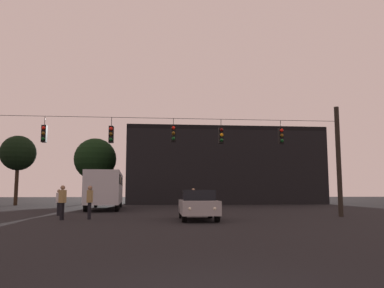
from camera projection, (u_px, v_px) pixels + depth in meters
The scene contains 11 objects.
ground_plane at pixel (164, 211), 29.73m from camera, with size 168.00×168.00×0.00m, color black.
overhead_signal_span at pixel (168, 151), 22.18m from camera, with size 20.33×0.44×6.48m.
city_bus at pixel (106, 187), 32.77m from camera, with size 3.11×11.12×3.00m.
car_near_right at pixel (198, 204), 20.06m from camera, with size 1.89×4.37×1.52m.
pedestrian_crossing_left at pixel (90, 200), 20.69m from camera, with size 0.28×0.38×1.75m.
pedestrian_crossing_center at pixel (62, 200), 20.11m from camera, with size 0.34×0.42×1.76m.
pedestrian_crossing_right at pixel (193, 200), 24.83m from camera, with size 0.33×0.41×1.66m.
pedestrian_near_bus at pixel (59, 201), 23.76m from camera, with size 0.25×0.37×1.58m.
corner_building at pixel (222, 167), 50.03m from camera, with size 23.54×10.10×9.13m.
tree_left_silhouette at pixel (18, 153), 42.44m from camera, with size 3.78×3.78×7.51m.
tree_behind_building at pixel (95, 159), 51.14m from camera, with size 5.44×5.44×8.40m.
Camera 1 is at (-0.76, -5.69, 1.42)m, focal length 36.74 mm.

